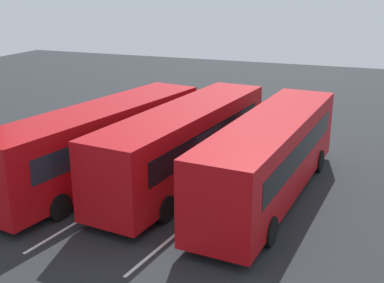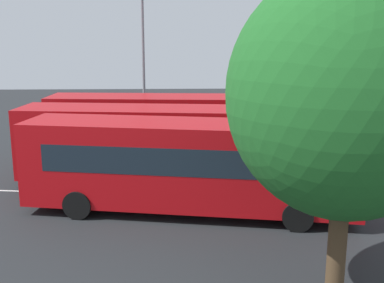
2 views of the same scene
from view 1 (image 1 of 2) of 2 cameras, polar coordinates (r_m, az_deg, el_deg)
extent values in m
plane|color=#232628|center=(20.45, -0.57, -5.05)|extent=(68.57, 68.57, 0.00)
cube|color=#B70C11|center=(18.95, 9.13, -1.48)|extent=(11.42, 3.28, 2.83)
cube|color=black|center=(23.96, 13.17, 4.22)|extent=(0.29, 2.09, 1.19)
cube|color=black|center=(19.18, 5.87, -0.04)|extent=(9.44, 0.85, 0.90)
cube|color=black|center=(18.57, 12.59, -0.99)|extent=(9.44, 0.85, 0.90)
cube|color=black|center=(23.88, 13.26, 5.33)|extent=(0.25, 1.90, 0.32)
cube|color=black|center=(24.50, 12.87, -0.21)|extent=(0.28, 2.19, 0.36)
cylinder|color=black|center=(22.93, 8.94, -1.41)|extent=(0.99, 0.36, 0.97)
cylinder|color=black|center=(22.44, 14.45, -2.20)|extent=(0.99, 0.36, 0.97)
cylinder|color=black|center=(16.67, 1.45, -8.74)|extent=(0.99, 0.36, 0.97)
cylinder|color=black|center=(15.98, 8.96, -10.21)|extent=(0.99, 0.36, 0.97)
cube|color=#B70C11|center=(20.23, -0.70, -0.01)|extent=(11.46, 3.63, 2.83)
cube|color=black|center=(24.93, 5.44, 5.12)|extent=(0.36, 2.09, 1.19)
cube|color=black|center=(20.69, -3.53, 1.34)|extent=(9.41, 1.15, 0.90)
cube|color=black|center=(19.63, 2.27, 0.46)|extent=(9.41, 1.15, 0.90)
cube|color=black|center=(24.85, 5.48, 6.20)|extent=(0.31, 1.90, 0.32)
cube|color=black|center=(25.45, 5.33, 0.84)|extent=(0.35, 2.18, 0.36)
cylinder|color=black|center=(24.16, 1.02, -0.19)|extent=(1.00, 0.39, 0.97)
cylinder|color=black|center=(23.29, 5.98, -0.99)|extent=(1.00, 0.39, 0.97)
cylinder|color=black|center=(18.42, -9.18, -6.30)|extent=(1.00, 0.39, 0.97)
cylinder|color=black|center=(17.26, -3.10, -7.79)|extent=(1.00, 0.39, 0.97)
cube|color=#B70C11|center=(20.69, -10.40, 0.10)|extent=(11.51, 4.36, 2.83)
cube|color=#19232D|center=(24.77, -1.88, 5.11)|extent=(0.49, 2.08, 1.19)
cube|color=#19232D|center=(21.36, -12.78, 1.45)|extent=(9.32, 1.78, 0.90)
cube|color=#19232D|center=(19.86, -7.96, 0.50)|extent=(9.32, 1.78, 0.90)
cube|color=black|center=(24.69, -1.86, 6.19)|extent=(0.44, 1.89, 0.32)
cube|color=black|center=(25.29, -1.80, 0.80)|extent=(0.49, 2.17, 0.36)
cylinder|color=black|center=(24.39, -6.62, -0.14)|extent=(1.01, 0.45, 0.97)
cylinder|color=black|center=(23.12, -2.20, -1.04)|extent=(1.01, 0.45, 0.97)
cylinder|color=black|center=(19.61, -19.72, -5.64)|extent=(1.01, 0.45, 0.97)
cylinder|color=black|center=(18.01, -15.13, -7.29)|extent=(1.01, 0.45, 0.97)
cylinder|color=#232833|center=(28.11, 0.20, 2.19)|extent=(0.13, 0.13, 0.79)
cylinder|color=#232833|center=(28.18, -0.08, 2.23)|extent=(0.13, 0.13, 0.79)
cylinder|color=#146B60|center=(27.97, 0.06, 3.61)|extent=(0.37, 0.37, 0.62)
sphere|color=tan|center=(27.87, 0.06, 4.44)|extent=(0.21, 0.21, 0.21)
cube|color=silver|center=(19.92, 4.14, -5.74)|extent=(13.82, 1.95, 0.01)
cube|color=silver|center=(21.11, -5.01, -4.36)|extent=(13.82, 1.95, 0.01)
camera|label=2|loc=(31.43, -36.18, 11.07)|focal=44.85mm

